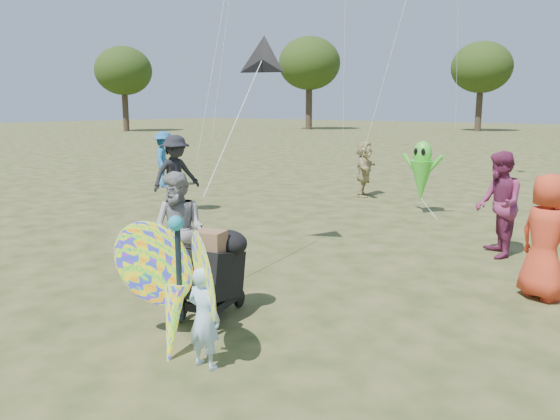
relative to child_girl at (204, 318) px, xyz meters
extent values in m
plane|color=#51592B|center=(-0.76, 0.95, -0.51)|extent=(160.00, 160.00, 0.00)
imported|color=#AEDAF7|center=(0.00, 0.00, 0.00)|extent=(0.39, 0.27, 1.03)
imported|color=gray|center=(-1.99, 1.47, 0.31)|extent=(0.92, 0.79, 1.66)
ellipsoid|color=gray|center=(-2.19, 1.05, -0.43)|extent=(0.54, 0.44, 0.17)
imported|color=red|center=(2.15, 4.17, 0.33)|extent=(0.98, 0.87, 1.69)
imported|color=black|center=(-6.17, 5.13, 0.42)|extent=(0.90, 1.31, 1.87)
imported|color=tan|center=(-3.88, 10.09, 0.28)|extent=(0.97, 1.54, 1.58)
imported|color=#7D2952|center=(1.02, 5.93, 0.39)|extent=(1.03, 1.10, 1.81)
imported|color=#1E64A4|center=(-9.76, 7.82, 0.37)|extent=(1.24, 1.29, 1.76)
cube|color=black|center=(-0.83, 0.98, 0.04)|extent=(0.68, 0.95, 0.71)
cube|color=black|center=(-0.83, 0.98, -0.29)|extent=(0.59, 0.77, 0.10)
ellipsoid|color=black|center=(-0.83, 1.23, 0.37)|extent=(0.51, 0.45, 0.33)
cylinder|color=black|center=(-1.07, 0.63, -0.36)|extent=(0.13, 0.30, 0.30)
cylinder|color=black|center=(-0.59, 0.63, -0.36)|extent=(0.13, 0.30, 0.30)
cylinder|color=black|center=(-0.83, 1.43, -0.40)|extent=(0.11, 0.23, 0.22)
cylinder|color=black|center=(-0.83, 0.50, 0.47)|extent=(0.43, 0.15, 0.03)
cube|color=#916646|center=(-0.83, 0.93, 0.45)|extent=(0.40, 0.36, 0.26)
ellipsoid|color=#FE3F28|center=(-0.85, 0.10, 0.36)|extent=(0.98, 0.71, 1.24)
ellipsoid|color=#FE3F28|center=(-0.09, 0.10, 0.36)|extent=(0.98, 0.71, 1.24)
cylinder|color=black|center=(-0.47, 0.12, 0.31)|extent=(0.06, 0.06, 1.00)
cone|color=#FE3F28|center=(-0.42, -0.05, -0.21)|extent=(0.36, 0.49, 0.93)
sphere|color=teal|center=(-0.47, 0.10, 0.86)|extent=(0.16, 0.16, 0.16)
cone|color=black|center=(-2.12, 3.47, 2.76)|extent=(0.89, 0.62, 0.81)
cylinder|color=silver|center=(-1.85, 2.52, 1.79)|extent=(0.55, 1.91, 1.95)
cone|color=#46D131|center=(-1.53, 8.62, 0.29)|extent=(0.56, 0.56, 0.95)
ellipsoid|color=#46D131|center=(-1.53, 8.62, 0.94)|extent=(0.44, 0.39, 0.57)
ellipsoid|color=black|center=(-1.62, 8.44, 0.99)|extent=(0.10, 0.05, 0.17)
ellipsoid|color=black|center=(-1.44, 8.44, 0.99)|extent=(0.10, 0.05, 0.17)
cylinder|color=#46D131|center=(-1.83, 8.62, 0.69)|extent=(0.43, 0.10, 0.49)
cylinder|color=#46D131|center=(-1.23, 8.62, 0.69)|extent=(0.43, 0.10, 0.49)
cylinder|color=silver|center=(-1.23, 8.42, -0.31)|extent=(0.61, 0.41, 0.41)
cylinder|color=#3A2D21|center=(-30.76, 45.95, 1.59)|extent=(0.70, 0.70, 4.20)
ellipsoid|color=#2B4214|center=(-30.76, 45.95, 6.49)|extent=(6.60, 6.60, 5.61)
cylinder|color=#3A2D21|center=(-14.76, 52.95, 1.38)|extent=(0.63, 0.63, 3.78)
ellipsoid|color=#2B4214|center=(-14.76, 52.95, 5.79)|extent=(5.94, 5.94, 5.05)
cylinder|color=#3A2D21|center=(-42.76, 30.95, 1.27)|extent=(0.59, 0.59, 3.57)
ellipsoid|color=#2B4214|center=(-42.76, 30.95, 5.44)|extent=(5.61, 5.61, 4.77)
camera|label=1|loc=(3.66, -3.51, 2.03)|focal=35.00mm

